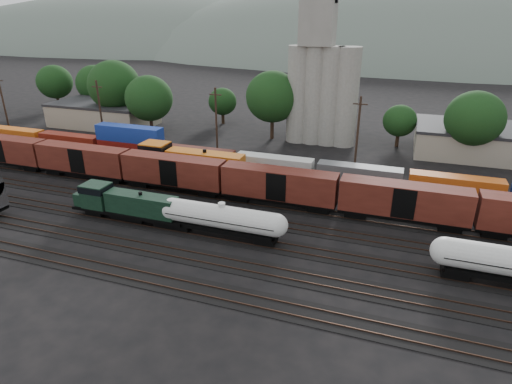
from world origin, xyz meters
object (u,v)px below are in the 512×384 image
(grain_silo, at_px, (322,84))
(green_locomotive, at_px, (123,203))
(tank_car_a, at_px, (222,218))
(orange_locomotive, at_px, (185,162))

(grain_silo, bearing_deg, green_locomotive, -111.06)
(tank_car_a, relative_size, grain_silo, 0.53)
(green_locomotive, relative_size, orange_locomotive, 0.76)
(tank_car_a, height_order, orange_locomotive, orange_locomotive)
(green_locomotive, xyz_separation_m, grain_silo, (15.79, 41.00, 8.95))
(green_locomotive, height_order, grain_silo, grain_silo)
(tank_car_a, distance_m, grain_silo, 42.03)
(orange_locomotive, height_order, grain_silo, grain_silo)
(green_locomotive, xyz_separation_m, orange_locomotive, (0.53, 15.00, 0.50))
(green_locomotive, relative_size, grain_silo, 0.52)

